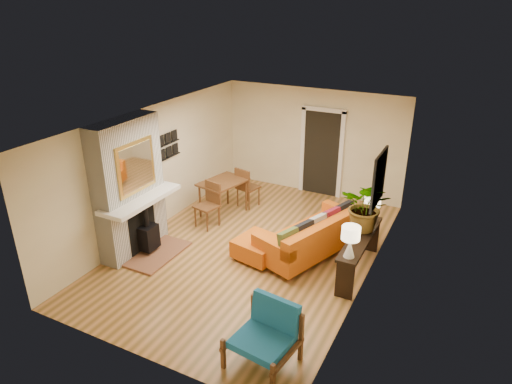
# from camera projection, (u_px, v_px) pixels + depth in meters

# --- Properties ---
(room_shell) EXTENTS (6.50, 6.50, 6.50)m
(room_shell) POSITION_uv_depth(u_px,v_px,m) (328.00, 155.00, 10.36)
(room_shell) COLOR #BF8249
(room_shell) RESTS_ON ground
(fireplace) EXTENTS (1.09, 1.68, 2.60)m
(fireplace) POSITION_uv_depth(u_px,v_px,m) (131.00, 191.00, 8.48)
(fireplace) COLOR white
(fireplace) RESTS_ON ground
(sofa) EXTENTS (1.63, 2.39, 0.87)m
(sofa) POSITION_uv_depth(u_px,v_px,m) (314.00, 237.00, 8.64)
(sofa) COLOR silver
(sofa) RESTS_ON ground
(ottoman) EXTENTS (0.91, 0.91, 0.40)m
(ottoman) POSITION_uv_depth(u_px,v_px,m) (258.00, 247.00, 8.58)
(ottoman) COLOR silver
(ottoman) RESTS_ON ground
(blue_chair) EXTENTS (0.92, 0.91, 0.87)m
(blue_chair) POSITION_uv_depth(u_px,v_px,m) (267.00, 331.00, 6.10)
(blue_chair) COLOR brown
(blue_chair) RESTS_ON ground
(dining_table) EXTENTS (1.04, 1.85, 0.97)m
(dining_table) POSITION_uv_depth(u_px,v_px,m) (226.00, 189.00, 10.12)
(dining_table) COLOR brown
(dining_table) RESTS_ON ground
(console_table) EXTENTS (0.34, 1.85, 0.72)m
(console_table) POSITION_uv_depth(u_px,v_px,m) (360.00, 244.00, 7.99)
(console_table) COLOR black
(console_table) RESTS_ON ground
(lamp_near) EXTENTS (0.30, 0.30, 0.54)m
(lamp_near) POSITION_uv_depth(u_px,v_px,m) (350.00, 238.00, 7.20)
(lamp_near) COLOR white
(lamp_near) RESTS_ON console_table
(lamp_far) EXTENTS (0.30, 0.30, 0.54)m
(lamp_far) POSITION_uv_depth(u_px,v_px,m) (372.00, 205.00, 8.35)
(lamp_far) COLOR white
(lamp_far) RESTS_ON console_table
(houseplant) EXTENTS (0.86, 0.75, 0.93)m
(houseplant) POSITION_uv_depth(u_px,v_px,m) (367.00, 206.00, 7.98)
(houseplant) COLOR #1E5919
(houseplant) RESTS_ON console_table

